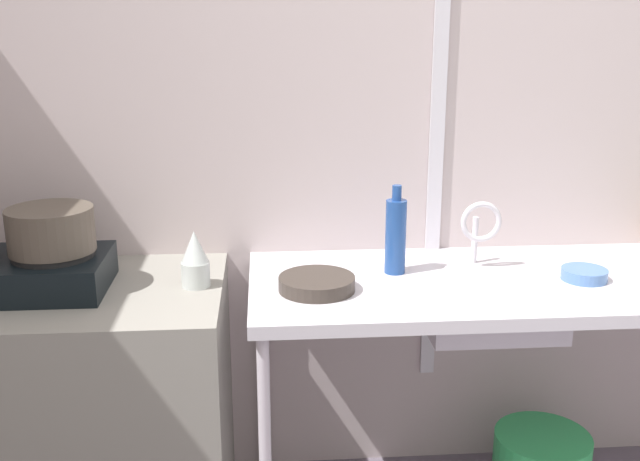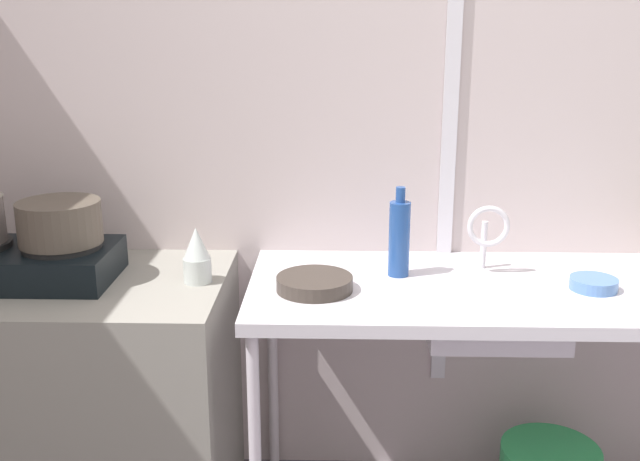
% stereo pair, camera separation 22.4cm
% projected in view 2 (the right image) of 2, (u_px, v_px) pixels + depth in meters
% --- Properties ---
extents(wall_back, '(4.90, 0.10, 2.42)m').
position_uv_depth(wall_back, '(474.00, 147.00, 2.54)').
color(wall_back, '#BDACAB').
rests_on(wall_back, ground).
extents(wall_metal_strip, '(0.05, 0.01, 1.94)m').
position_uv_depth(wall_metal_strip, '(450.00, 114.00, 2.45)').
color(wall_metal_strip, silver).
extents(counter_concrete, '(1.20, 0.66, 0.85)m').
position_uv_depth(counter_concrete, '(47.00, 401.00, 2.43)').
color(counter_concrete, gray).
rests_on(counter_concrete, ground).
extents(counter_sink, '(1.77, 0.66, 0.85)m').
position_uv_depth(counter_sink, '(534.00, 301.00, 2.28)').
color(counter_sink, silver).
rests_on(counter_sink, ground).
extents(stove, '(0.59, 0.32, 0.12)m').
position_uv_depth(stove, '(19.00, 262.00, 2.29)').
color(stove, black).
rests_on(stove, counter_concrete).
extents(pot_on_right_burner, '(0.25, 0.25, 0.13)m').
position_uv_depth(pot_on_right_burner, '(60.00, 222.00, 2.25)').
color(pot_on_right_burner, '#50453B').
rests_on(pot_on_right_burner, stove).
extents(percolator, '(0.09, 0.09, 0.18)m').
position_uv_depth(percolator, '(197.00, 256.00, 2.27)').
color(percolator, silver).
rests_on(percolator, counter_concrete).
extents(sink_basin, '(0.41, 0.33, 0.15)m').
position_uv_depth(sink_basin, '(493.00, 311.00, 2.26)').
color(sink_basin, silver).
rests_on(sink_basin, counter_sink).
extents(faucet, '(0.14, 0.08, 0.23)m').
position_uv_depth(faucet, '(488.00, 229.00, 2.34)').
color(faucet, silver).
rests_on(faucet, counter_sink).
extents(frying_pan, '(0.23, 0.23, 0.04)m').
position_uv_depth(frying_pan, '(315.00, 283.00, 2.22)').
color(frying_pan, '#383029').
rests_on(frying_pan, counter_sink).
extents(small_bowl_on_drainboard, '(0.14, 0.14, 0.04)m').
position_uv_depth(small_bowl_on_drainboard, '(594.00, 284.00, 2.23)').
color(small_bowl_on_drainboard, '#4F76B2').
rests_on(small_bowl_on_drainboard, counter_sink).
extents(bottle_by_sink, '(0.07, 0.07, 0.29)m').
position_uv_depth(bottle_by_sink, '(399.00, 237.00, 2.32)').
color(bottle_by_sink, navy).
rests_on(bottle_by_sink, counter_sink).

